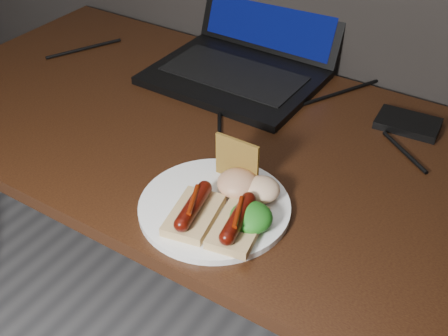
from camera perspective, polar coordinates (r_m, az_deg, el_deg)
The scene contains 11 objects.
desk at distance 1.20m, azimuth -0.70°, elevation 0.30°, with size 1.40×0.70×0.75m.
laptop at distance 1.35m, azimuth 2.42°, elevation 11.74°, with size 0.38×0.38×0.25m.
hard_drive at distance 1.22m, azimuth 18.18°, elevation 4.33°, with size 0.13×0.08×0.02m, color black.
desk_cables at distance 1.27m, azimuth 2.01°, elevation 7.54°, with size 0.95×0.40×0.01m.
plate at distance 0.96m, azimuth -0.97°, elevation -3.96°, with size 0.26×0.26×0.01m, color white.
bread_sausage_center at distance 0.92m, azimuth -3.10°, elevation -4.36°, with size 0.09×0.13×0.04m.
bread_sausage_right at distance 0.89m, azimuth 1.43°, elevation -5.63°, with size 0.09×0.13×0.04m.
crispbread at distance 0.98m, azimuth 1.34°, elevation 0.82°, with size 0.09×0.01×0.09m, color #A87F2E.
salad_greens at distance 0.90m, azimuth 2.77°, elevation -5.02°, with size 0.07×0.07×0.04m, color #136213.
salsa_mound at distance 0.96m, azimuth 1.39°, elevation -1.55°, with size 0.07×0.07×0.04m, color #A22010.
coleslaw_mound at distance 0.96m, azimuth 3.82°, elevation -2.18°, with size 0.06×0.06×0.04m, color silver.
Camera 1 is at (0.53, 0.58, 1.39)m, focal length 45.00 mm.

